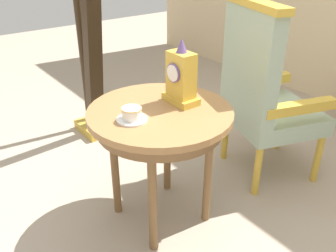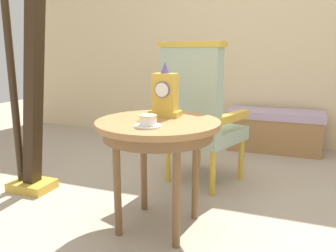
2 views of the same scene
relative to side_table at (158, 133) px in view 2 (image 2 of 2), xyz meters
The scene contains 8 objects.
ground_plane 0.61m from the side_table, 28.93° to the left, with size 10.00×10.00×0.00m, color tan.
wall_back 2.43m from the side_table, 87.93° to the left, with size 6.00×0.10×2.80m, color beige.
side_table is the anchor object (origin of this frame).
teacup_left 0.21m from the side_table, 85.11° to the right, with size 0.15×0.15×0.07m.
mantel_clock 0.25m from the side_table, 93.80° to the left, with size 0.19×0.11×0.34m.
armchair 0.77m from the side_table, 87.91° to the left, with size 0.68×0.68×1.14m.
harp 1.14m from the side_table, behind, with size 0.40×0.24×1.85m.
window_bench 2.10m from the side_table, 75.07° to the left, with size 0.99×0.40×0.44m.
Camera 2 is at (0.69, -1.90, 1.09)m, focal length 37.34 mm.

